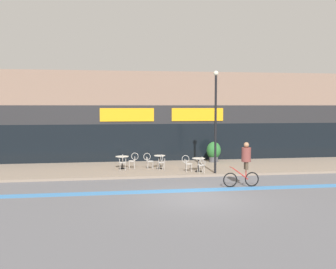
{
  "coord_description": "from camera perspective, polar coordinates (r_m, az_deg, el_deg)",
  "views": [
    {
      "loc": [
        -3.52,
        -15.15,
        3.69
      ],
      "look_at": [
        -0.37,
        5.39,
        2.17
      ],
      "focal_mm": 42.0,
      "sensor_mm": 36.0,
      "label": 1
    }
  ],
  "objects": [
    {
      "name": "bike_lane_stripe",
      "position": [
        17.34,
        3.22,
        -8.09
      ],
      "size": [
        36.0,
        0.7,
        0.01
      ],
      "primitive_type": "cube",
      "color": "#3D7AB7",
      "rests_on": "ground"
    },
    {
      "name": "cyclist_0",
      "position": [
        18.23,
        11.1,
        -3.81
      ],
      "size": [
        1.7,
        0.48,
        2.04
      ],
      "rotation": [
        0.0,
        0.0,
        3.14
      ],
      "color": "black",
      "rests_on": "ground"
    },
    {
      "name": "bistro_table_2",
      "position": [
        21.49,
        4.45,
        -3.99
      ],
      "size": [
        0.71,
        0.71,
        0.72
      ],
      "color": "black",
      "rests_on": "sidewalk_slab"
    },
    {
      "name": "cafe_chair_2_near",
      "position": [
        20.89,
        4.86,
        -4.23
      ],
      "size": [
        0.43,
        0.59,
        0.9
      ],
      "rotation": [
        0.0,
        0.0,
        1.66
      ],
      "color": "#B7B2AD",
      "rests_on": "sidewalk_slab"
    },
    {
      "name": "cafe_chair_1_side",
      "position": [
        22.3,
        -2.82,
        -3.69
      ],
      "size": [
        0.58,
        0.42,
        0.9
      ],
      "rotation": [
        0.0,
        0.0,
        0.04
      ],
      "color": "#B7B2AD",
      "rests_on": "sidewalk_slab"
    },
    {
      "name": "cafe_chair_1_near",
      "position": [
        21.76,
        -0.98,
        -3.88
      ],
      "size": [
        0.45,
        0.6,
        0.9
      ],
      "rotation": [
        0.0,
        0.0,
        1.72
      ],
      "color": "#B7B2AD",
      "rests_on": "sidewalk_slab"
    },
    {
      "name": "planter_pot",
      "position": [
        25.19,
        6.65,
        -2.43
      ],
      "size": [
        0.9,
        0.9,
        1.28
      ],
      "color": "#4C4C51",
      "rests_on": "sidewalk_slab"
    },
    {
      "name": "cafe_chair_2_side",
      "position": [
        21.36,
        2.81,
        -4.04
      ],
      "size": [
        0.58,
        0.41,
        0.9
      ],
      "rotation": [
        0.0,
        0.0,
        0.02
      ],
      "color": "#B7B2AD",
      "rests_on": "sidewalk_slab"
    },
    {
      "name": "storefront_facade",
      "position": [
        27.36,
        -1.34,
        2.61
      ],
      "size": [
        40.0,
        4.06,
        5.91
      ],
      "color": "#7F6656",
      "rests_on": "ground"
    },
    {
      "name": "bistro_table_1",
      "position": [
        22.37,
        -1.23,
        -3.61
      ],
      "size": [
        0.64,
        0.64,
        0.76
      ],
      "color": "black",
      "rests_on": "sidewalk_slab"
    },
    {
      "name": "cafe_chair_0_near",
      "position": [
        21.86,
        -6.61,
        -3.87
      ],
      "size": [
        0.4,
        0.58,
        0.9
      ],
      "rotation": [
        0.0,
        0.0,
        1.58
      ],
      "color": "#B7B2AD",
      "rests_on": "sidewalk_slab"
    },
    {
      "name": "cafe_chair_0_side",
      "position": [
        22.5,
        -5.08,
        -3.63
      ],
      "size": [
        0.59,
        0.43,
        0.9
      ],
      "rotation": [
        0.0,
        0.0,
        3.06
      ],
      "color": "#B7B2AD",
      "rests_on": "sidewalk_slab"
    },
    {
      "name": "sidewalk_slab",
      "position": [
        22.96,
        0.2,
        -4.91
      ],
      "size": [
        40.0,
        5.5,
        0.12
      ],
      "primitive_type": "cube",
      "color": "gray",
      "rests_on": "ground"
    },
    {
      "name": "bistro_table_0",
      "position": [
        22.48,
        -6.67,
        -3.66
      ],
      "size": [
        0.75,
        0.75,
        0.71
      ],
      "color": "black",
      "rests_on": "sidewalk_slab"
    },
    {
      "name": "lamp_post",
      "position": [
        20.79,
        6.93,
        2.87
      ],
      "size": [
        0.26,
        0.26,
        5.4
      ],
      "color": "black",
      "rests_on": "sidewalk_slab"
    },
    {
      "name": "ground_plane",
      "position": [
        15.99,
        4.29,
        -9.17
      ],
      "size": [
        120.0,
        120.0,
        0.0
      ],
      "primitive_type": "plane",
      "color": "#5B5B60"
    }
  ]
}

